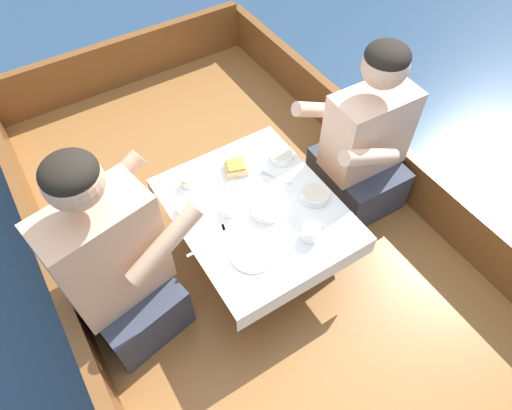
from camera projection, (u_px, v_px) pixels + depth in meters
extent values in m
plane|color=navy|center=(258.00, 279.00, 2.53)|extent=(60.00, 60.00, 0.00)
cube|color=brown|center=(258.00, 267.00, 2.42)|extent=(1.84, 3.41, 0.27)
cube|color=brown|center=(79.00, 332.00, 1.91)|extent=(0.06, 3.41, 0.28)
cube|color=brown|center=(396.00, 165.00, 2.50)|extent=(0.06, 3.41, 0.28)
cube|color=brown|center=(125.00, 61.00, 3.06)|extent=(1.72, 0.06, 0.32)
cylinder|color=#B2B2B7|center=(256.00, 231.00, 2.20)|extent=(0.07, 0.07, 0.33)
cube|color=brown|center=(256.00, 210.00, 2.06)|extent=(0.67, 0.81, 0.02)
cube|color=white|center=(256.00, 208.00, 2.05)|extent=(0.70, 0.84, 0.00)
cube|color=white|center=(310.00, 283.00, 1.87)|extent=(0.70, 0.00, 0.10)
cube|color=white|center=(212.00, 159.00, 2.31)|extent=(0.70, 0.00, 0.10)
cube|color=#333847|center=(130.00, 300.00, 2.01)|extent=(0.44, 0.50, 0.26)
cube|color=tan|center=(107.00, 253.00, 1.70)|extent=(0.44, 0.29, 0.52)
sphere|color=tan|center=(73.00, 182.00, 1.39)|extent=(0.19, 0.19, 0.19)
ellipsoid|color=black|center=(68.00, 172.00, 1.35)|extent=(0.18, 0.18, 0.11)
cylinder|color=tan|center=(110.00, 188.00, 1.77)|extent=(0.34, 0.13, 0.21)
cylinder|color=tan|center=(165.00, 244.00, 1.61)|extent=(0.34, 0.13, 0.21)
cube|color=#333847|center=(356.00, 178.00, 2.45)|extent=(0.37, 0.45, 0.26)
cube|color=beige|center=(368.00, 131.00, 2.18)|extent=(0.41, 0.23, 0.43)
sphere|color=beige|center=(385.00, 65.00, 1.89)|extent=(0.20, 0.20, 0.20)
ellipsoid|color=black|center=(388.00, 56.00, 1.86)|extent=(0.19, 0.19, 0.11)
cylinder|color=beige|center=(370.00, 157.00, 1.99)|extent=(0.34, 0.08, 0.21)
cylinder|color=beige|center=(322.00, 110.00, 2.18)|extent=(0.34, 0.08, 0.21)
cylinder|color=white|center=(236.00, 171.00, 2.18)|extent=(0.20, 0.20, 0.01)
cylinder|color=white|center=(253.00, 253.00, 1.89)|extent=(0.20, 0.20, 0.01)
cube|color=#E0BC7F|center=(236.00, 168.00, 2.16)|extent=(0.12, 0.12, 0.04)
cube|color=gold|center=(236.00, 165.00, 2.14)|extent=(0.10, 0.10, 0.01)
cylinder|color=white|center=(282.00, 156.00, 2.22)|extent=(0.11, 0.11, 0.04)
cylinder|color=beige|center=(282.00, 155.00, 2.21)|extent=(0.09, 0.09, 0.02)
cylinder|color=white|center=(315.00, 195.00, 2.07)|extent=(0.13, 0.13, 0.04)
cylinder|color=beige|center=(315.00, 194.00, 2.06)|extent=(0.11, 0.11, 0.02)
cylinder|color=white|center=(191.00, 207.00, 2.02)|extent=(0.12, 0.12, 0.04)
cylinder|color=beige|center=(190.00, 206.00, 2.02)|extent=(0.10, 0.10, 0.02)
cylinder|color=white|center=(267.00, 209.00, 2.02)|extent=(0.14, 0.14, 0.04)
cylinder|color=beige|center=(267.00, 207.00, 2.01)|extent=(0.12, 0.12, 0.02)
cylinder|color=white|center=(311.00, 233.00, 1.92)|extent=(0.08, 0.08, 0.07)
torus|color=white|center=(320.00, 227.00, 1.94)|extent=(0.04, 0.01, 0.04)
cylinder|color=#3D2314|center=(311.00, 230.00, 1.91)|extent=(0.07, 0.07, 0.01)
cylinder|color=white|center=(229.00, 209.00, 2.01)|extent=(0.08, 0.08, 0.05)
torus|color=white|center=(238.00, 204.00, 2.03)|extent=(0.04, 0.01, 0.04)
cylinder|color=#3D2314|center=(229.00, 206.00, 2.00)|extent=(0.06, 0.06, 0.01)
cylinder|color=silver|center=(188.00, 181.00, 2.11)|extent=(0.06, 0.06, 0.05)
cylinder|color=beige|center=(188.00, 181.00, 2.11)|extent=(0.07, 0.07, 0.03)
cube|color=silver|center=(205.00, 247.00, 1.91)|extent=(0.17, 0.02, 0.00)
cube|color=silver|center=(274.00, 178.00, 2.16)|extent=(0.09, 0.15, 0.00)
ellipsoid|color=silver|center=(261.00, 172.00, 2.18)|extent=(0.04, 0.02, 0.01)
cube|color=silver|center=(228.00, 240.00, 1.94)|extent=(0.05, 0.17, 0.00)
cube|color=silver|center=(223.00, 227.00, 1.98)|extent=(0.03, 0.04, 0.00)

